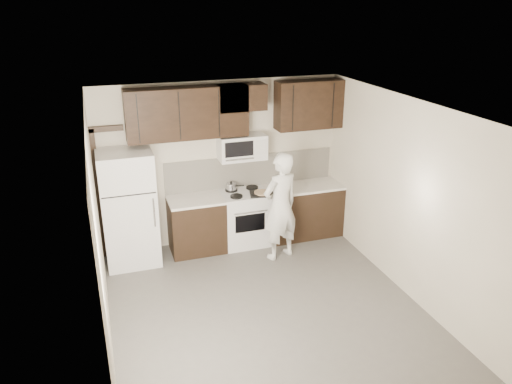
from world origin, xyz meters
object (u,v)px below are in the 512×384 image
stove (245,218)px  person (280,206)px  microwave (242,147)px  refrigerator (129,208)px

stove → person: (0.39, -0.64, 0.41)m
microwave → person: bearing=-62.8°
person → microwave: bearing=-81.6°
stove → microwave: (-0.00, 0.12, 1.19)m
microwave → refrigerator: (-1.85, -0.17, -0.75)m
microwave → person: 1.15m
stove → refrigerator: 1.90m
stove → refrigerator: refrigerator is taller
stove → refrigerator: size_ratio=0.52×
microwave → refrigerator: bearing=-174.9°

